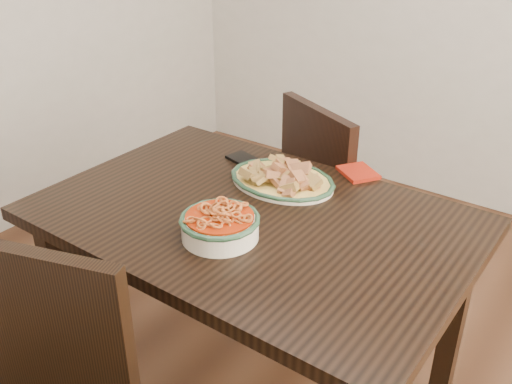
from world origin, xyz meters
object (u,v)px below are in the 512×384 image
Objects in this scene: fish_plate at (282,171)px; noodle_bowl at (220,223)px; smartphone at (246,160)px; chair_far at (336,198)px; dining_table at (252,241)px.

noodle_bowl is (0.04, -0.36, -0.00)m from fish_plate.
smartphone is (-0.23, 0.43, -0.04)m from noodle_bowl.
chair_far is 0.53m from fish_plate.
noodle_bowl is at bearing -83.36° from fish_plate.
noodle_bowl is at bearing -47.07° from smartphone.
smartphone is at bearing 129.75° from dining_table.
fish_plate is at bearing 118.43° from chair_far.
chair_far reaches higher than noodle_bowl.
smartphone is (-0.23, 0.27, 0.10)m from dining_table.
dining_table is at bearing 92.98° from noodle_bowl.
smartphone is (-0.19, 0.06, -0.04)m from fish_plate.
noodle_bowl is (0.01, -0.15, 0.14)m from dining_table.
fish_plate reaches higher than noodle_bowl.
noodle_bowl is 1.55× the size of smartphone.
chair_far reaches higher than fish_plate.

